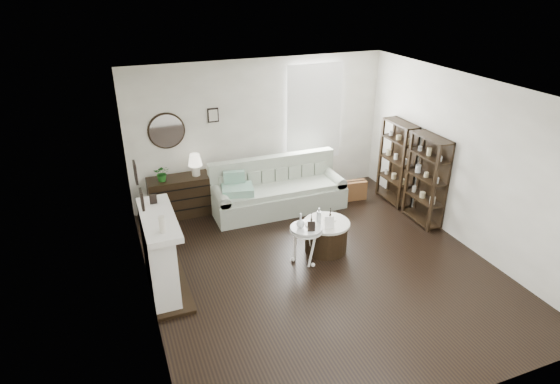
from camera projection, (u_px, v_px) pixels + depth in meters
name	position (u px, v px, depth m)	size (l,w,h in m)	color
room	(297.00, 115.00, 9.01)	(5.50, 5.50, 5.50)	black
fireplace	(160.00, 256.00, 6.43)	(0.50, 1.40, 1.84)	white
shelf_unit_far	(397.00, 162.00, 8.90)	(0.30, 0.80, 1.60)	black
shelf_unit_near	(426.00, 180.00, 8.14)	(0.30, 0.80, 1.60)	black
sofa	(277.00, 193.00, 8.81)	(2.47, 0.86, 0.96)	#A4B09D
quilt	(237.00, 190.00, 8.34)	(0.55, 0.45, 0.14)	#299672
suitcase	(352.00, 190.00, 9.20)	(0.57, 0.19, 0.38)	brown
dresser	(180.00, 196.00, 8.55)	(1.11, 0.48, 0.74)	black
table_lamp	(195.00, 165.00, 8.41)	(0.26, 0.26, 0.40)	#F4EACD
potted_plant	(162.00, 173.00, 8.20)	(0.27, 0.23, 0.30)	#1C5B1A
drum_table	(326.00, 236.00, 7.49)	(0.73, 0.73, 0.51)	black
pedestal_table	(306.00, 230.00, 7.07)	(0.50, 0.50, 0.60)	white
eiffel_drum	(330.00, 214.00, 7.41)	(0.11, 0.11, 0.19)	black
bottle_drum	(319.00, 217.00, 7.18)	(0.08, 0.08, 0.32)	silver
card_frame_drum	(329.00, 222.00, 7.17)	(0.15, 0.01, 0.19)	white
eiffel_ped	(311.00, 220.00, 7.06)	(0.11, 0.11, 0.19)	black
flask_ped	(301.00, 221.00, 6.98)	(0.13, 0.13, 0.24)	silver
card_frame_ped	(311.00, 226.00, 6.91)	(0.11, 0.01, 0.15)	black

